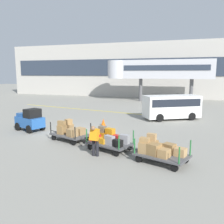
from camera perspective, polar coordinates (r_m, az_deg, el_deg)
The scene contains 11 objects.
ground_plane at distance 16.75m, azimuth -9.46°, elevation -4.79°, with size 120.00×120.00×0.00m, color gray.
apron_lead_line at distance 26.58m, azimuth -5.48°, elevation 0.51°, with size 19.25×0.20×0.01m, color yellow.
terminal_building at distance 41.03m, azimuth 7.88°, elevation 9.89°, with size 50.80×2.51×9.06m.
jet_bridge at distance 34.71m, azimuth 9.97°, elevation 9.93°, with size 14.84×3.00×5.86m.
baggage_tug at distance 17.84m, azimuth -18.99°, elevation -1.84°, with size 2.34×1.78×1.58m.
baggage_cart_lead at distance 14.66m, azimuth -9.95°, elevation -4.56°, with size 3.07×2.07×1.21m.
baggage_cart_middle at distance 12.75m, azimuth -0.82°, elevation -6.54°, with size 3.07×2.07×1.14m.
baggage_cart_tail at distance 11.23m, azimuth 11.15°, elevation -8.89°, with size 3.07×2.07×1.18m.
baggage_handler at distance 11.67m, azimuth -4.18°, elevation -6.50°, with size 0.43×0.45×1.56m.
shuttle_van at distance 21.63m, azimuth 14.03°, elevation 1.56°, with size 5.09×4.11×2.10m.
safety_cone_near at distance 18.49m, azimuth -2.09°, elevation -2.46°, with size 0.36×0.36×0.55m, color #EA590F.
Camera 1 is at (7.70, -14.31, 4.03)m, focal length 38.29 mm.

